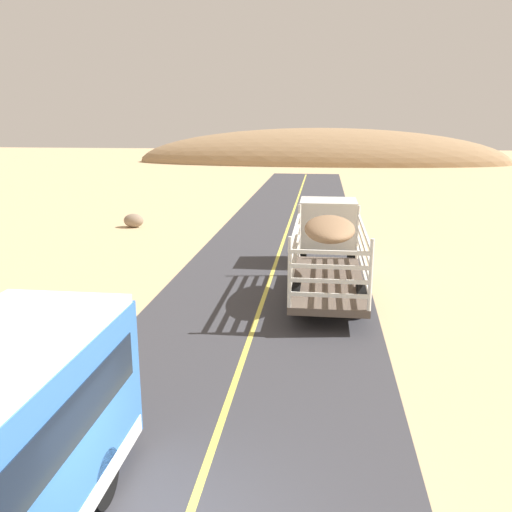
{
  "coord_description": "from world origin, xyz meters",
  "views": [
    {
      "loc": [
        2.02,
        -6.69,
        6.32
      ],
      "look_at": [
        0.0,
        9.47,
        2.19
      ],
      "focal_mm": 37.33,
      "sensor_mm": 36.0,
      "label": 1
    }
  ],
  "objects": [
    {
      "name": "livestock_truck",
      "position": [
        2.31,
        14.97,
        1.79
      ],
      "size": [
        2.53,
        9.7,
        3.02
      ],
      "color": "silver",
      "rests_on": "road_surface"
    },
    {
      "name": "distant_hill",
      "position": [
        1.47,
        77.78,
        0.0
      ],
      "size": [
        57.45,
        16.54,
        10.72
      ],
      "primitive_type": "ellipsoid",
      "color": "#957553",
      "rests_on": "ground"
    },
    {
      "name": "boulder_mid_field",
      "position": [
        -9.42,
        24.27,
        0.42
      ],
      "size": [
        1.22,
        0.89,
        0.83
      ],
      "primitive_type": "ellipsoid",
      "color": "#84705B",
      "rests_on": "ground"
    }
  ]
}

